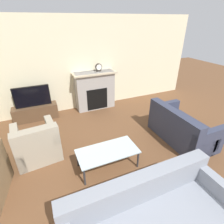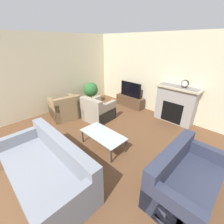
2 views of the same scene
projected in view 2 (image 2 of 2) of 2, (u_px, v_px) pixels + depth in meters
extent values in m
cube|color=beige|center=(160.00, 76.00, 5.13)|extent=(8.62, 0.06, 2.70)
cube|color=beige|center=(52.00, 75.00, 5.31)|extent=(0.06, 8.00, 2.70)
cube|color=#9E9993|center=(176.00, 104.00, 4.80)|extent=(1.18, 0.42, 1.17)
cube|color=black|center=(171.00, 113.00, 4.76)|extent=(0.65, 0.01, 0.66)
cube|color=beige|center=(179.00, 88.00, 4.54)|extent=(1.30, 0.48, 0.05)
cube|color=brown|center=(130.00, 101.00, 6.08)|extent=(1.19, 0.35, 0.42)
cube|color=black|center=(131.00, 90.00, 5.87)|extent=(0.93, 0.05, 0.57)
cube|color=black|center=(130.00, 90.00, 5.85)|extent=(0.89, 0.01, 0.53)
cube|color=gray|center=(45.00, 174.00, 2.76)|extent=(2.16, 0.99, 0.42)
cube|color=gray|center=(61.00, 147.00, 2.83)|extent=(2.16, 0.20, 0.40)
cube|color=gray|center=(24.00, 145.00, 3.35)|extent=(0.14, 0.99, 0.66)
cube|color=gray|center=(74.00, 210.00, 2.06)|extent=(0.14, 0.99, 0.66)
cube|color=#33384C|center=(186.00, 185.00, 2.55)|extent=(0.85, 1.52, 0.42)
cube|color=#33384C|center=(172.00, 157.00, 2.58)|extent=(0.20, 1.52, 0.40)
cube|color=#33384C|center=(168.00, 210.00, 2.06)|extent=(0.85, 0.14, 0.66)
cube|color=#33384C|center=(201.00, 159.00, 2.95)|extent=(0.85, 0.14, 0.66)
cube|color=#8C704C|center=(65.00, 111.00, 5.23)|extent=(1.03, 1.00, 0.42)
cube|color=#8C704C|center=(67.00, 103.00, 4.80)|extent=(0.34, 0.89, 0.40)
cube|color=#8C704C|center=(74.00, 106.00, 5.37)|extent=(0.90, 0.29, 0.66)
cube|color=#8C704C|center=(54.00, 111.00, 4.99)|extent=(0.90, 0.29, 0.66)
cube|color=#9E937F|center=(99.00, 113.00, 5.06)|extent=(0.90, 0.92, 0.42)
cube|color=#9E937F|center=(91.00, 105.00, 4.66)|extent=(0.84, 0.28, 0.40)
cube|color=#9E937F|center=(106.00, 113.00, 4.82)|extent=(0.22, 0.86, 0.66)
cube|color=#9E937F|center=(92.00, 108.00, 5.21)|extent=(0.22, 0.86, 0.66)
cylinder|color=#333338|center=(83.00, 136.00, 3.91)|extent=(0.04, 0.04, 0.36)
cylinder|color=#333338|center=(111.00, 156.00, 3.24)|extent=(0.04, 0.04, 0.36)
cylinder|color=#333338|center=(97.00, 129.00, 4.22)|extent=(0.04, 0.04, 0.36)
cylinder|color=#333338|center=(126.00, 146.00, 3.55)|extent=(0.04, 0.04, 0.36)
cube|color=silver|center=(103.00, 134.00, 3.65)|extent=(1.14, 0.57, 0.02)
cylinder|color=beige|center=(91.00, 101.00, 6.43)|extent=(0.24, 0.24, 0.18)
cylinder|color=#4C3823|center=(91.00, 97.00, 6.36)|extent=(0.03, 0.03, 0.18)
sphere|color=#2D6B33|center=(91.00, 90.00, 6.22)|extent=(0.59, 0.59, 0.59)
cube|color=#28231E|center=(184.00, 87.00, 4.44)|extent=(0.14, 0.07, 0.03)
cylinder|color=#28231E|center=(185.00, 83.00, 4.39)|extent=(0.20, 0.07, 0.20)
cylinder|color=white|center=(185.00, 84.00, 4.37)|extent=(0.17, 0.00, 0.17)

